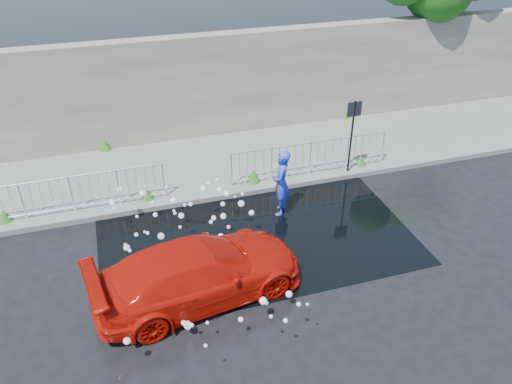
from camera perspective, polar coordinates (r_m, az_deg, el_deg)
ground at (r=12.34m, az=-1.00°, el=-8.00°), size 90.00×90.00×0.00m
pavement at (r=16.33m, az=-5.95°, el=3.13°), size 30.00×4.00×0.15m
curb at (r=14.64m, az=-4.31°, el=-0.48°), size 30.00×0.25×0.16m
retaining_wall at (r=17.55m, az=-7.83°, el=11.70°), size 30.00×0.60×3.50m
puddle at (r=13.20m, az=-0.14°, el=-4.89°), size 8.00×5.00×0.01m
sign_post at (r=15.26m, az=10.98°, el=7.46°), size 0.45×0.06×2.50m
railing_left at (r=14.44m, az=-20.37°, el=-0.08°), size 5.05×0.05×1.10m
railing_right at (r=15.41m, az=6.21°, el=4.03°), size 5.05×0.05×1.10m
weeds at (r=15.73m, az=-6.63°, el=2.91°), size 12.17×3.93×0.41m
water_spray at (r=12.22m, az=-7.40°, el=-4.62°), size 3.57×5.63×0.99m
red_car at (r=11.11m, az=-6.57°, el=-9.06°), size 4.93×2.65×1.36m
person at (r=13.56m, az=2.91°, el=1.03°), size 0.71×0.82×1.91m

